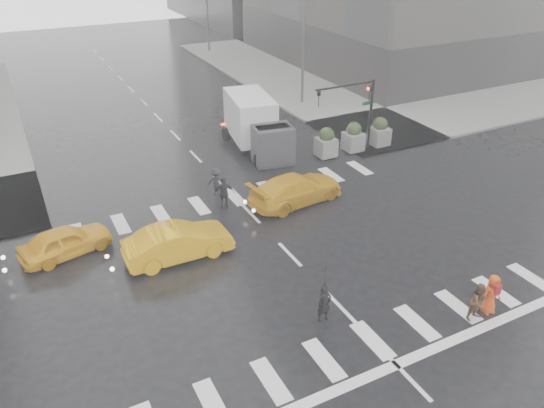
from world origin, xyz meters
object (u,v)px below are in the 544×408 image
pedestrian_orange (491,294)px  box_truck (256,124)px  pedestrian_brown (479,302)px  taxi_mid (178,242)px  taxi_front (65,241)px  traffic_signal_pole (358,103)px

pedestrian_orange → box_truck: 17.91m
pedestrian_brown → taxi_mid: (-8.44, 8.80, -0.01)m
taxi_front → traffic_signal_pole: bearing=-92.2°
traffic_signal_pole → pedestrian_orange: (-4.25, -14.73, -2.40)m
traffic_signal_pole → pedestrian_orange: traffic_signal_pole is taller
traffic_signal_pole → pedestrian_brown: 15.80m
traffic_signal_pole → taxi_mid: 14.87m
pedestrian_brown → taxi_front: size_ratio=0.40×
traffic_signal_pole → pedestrian_brown: size_ratio=2.92×
pedestrian_brown → box_truck: size_ratio=0.25×
taxi_front → taxi_mid: (4.28, -2.46, 0.10)m
taxi_mid → traffic_signal_pole: bearing=-66.1°
traffic_signal_pole → box_truck: traffic_signal_pole is taller
pedestrian_brown → box_truck: box_truck is taller
pedestrian_orange → taxi_mid: bearing=140.2°
pedestrian_brown → traffic_signal_pole: bearing=71.1°
pedestrian_brown → taxi_front: 16.99m
taxi_mid → pedestrian_brown: bearing=-136.5°
taxi_front → box_truck: bearing=-75.3°
taxi_front → pedestrian_brown: bearing=-145.1°
pedestrian_orange → traffic_signal_pole: bearing=77.8°
pedestrian_orange → box_truck: box_truck is taller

